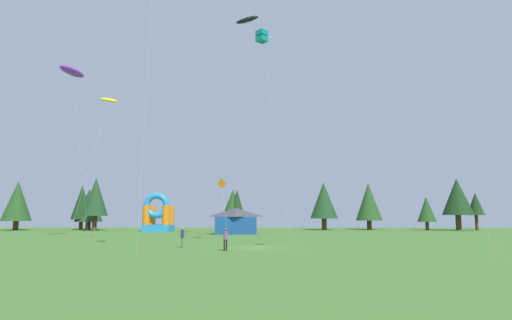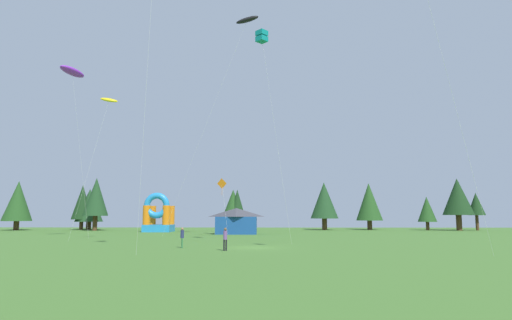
{
  "view_description": "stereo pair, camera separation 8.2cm",
  "coord_description": "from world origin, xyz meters",
  "px_view_note": "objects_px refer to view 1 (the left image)",
  "views": [
    {
      "loc": [
        0.78,
        -38.64,
        2.82
      ],
      "look_at": [
        0.0,
        8.63,
        8.66
      ],
      "focal_mm": 31.1,
      "sensor_mm": 36.0,
      "label": 1
    },
    {
      "loc": [
        0.87,
        -38.64,
        2.82
      ],
      "look_at": [
        0.0,
        8.63,
        8.66
      ],
      "focal_mm": 31.1,
      "sensor_mm": 36.0,
      "label": 2
    }
  ],
  "objects_px": {
    "person_far_side": "(225,237)",
    "festival_tent": "(236,221)",
    "kite_orange_diamond": "(222,184)",
    "inflatable_blue_arch": "(158,218)",
    "person_left_edge": "(182,236)",
    "kite_black_parafoil": "(247,20)",
    "kite_yellow_parafoil": "(109,100)",
    "kite_purple_parafoil": "(72,72)",
    "kite_teal_box": "(262,37)"
  },
  "relations": [
    {
      "from": "person_far_side",
      "to": "festival_tent",
      "type": "distance_m",
      "value": 29.75
    },
    {
      "from": "kite_orange_diamond",
      "to": "inflatable_blue_arch",
      "type": "bearing_deg",
      "value": 139.66
    },
    {
      "from": "person_far_side",
      "to": "person_left_edge",
      "type": "bearing_deg",
      "value": 133.62
    },
    {
      "from": "kite_orange_diamond",
      "to": "festival_tent",
      "type": "height_order",
      "value": "kite_orange_diamond"
    },
    {
      "from": "kite_orange_diamond",
      "to": "inflatable_blue_arch",
      "type": "relative_size",
      "value": 1.21
    },
    {
      "from": "kite_black_parafoil",
      "to": "person_left_edge",
      "type": "bearing_deg",
      "value": -108.03
    },
    {
      "from": "kite_yellow_parafoil",
      "to": "festival_tent",
      "type": "distance_m",
      "value": 26.25
    },
    {
      "from": "kite_black_parafoil",
      "to": "festival_tent",
      "type": "height_order",
      "value": "kite_black_parafoil"
    },
    {
      "from": "inflatable_blue_arch",
      "to": "person_far_side",
      "type": "bearing_deg",
      "value": -69.26
    },
    {
      "from": "inflatable_blue_arch",
      "to": "festival_tent",
      "type": "xyz_separation_m",
      "value": [
        13.44,
        -8.36,
        -0.41
      ]
    },
    {
      "from": "kite_purple_parafoil",
      "to": "person_left_edge",
      "type": "height_order",
      "value": "kite_purple_parafoil"
    },
    {
      "from": "kite_teal_box",
      "to": "inflatable_blue_arch",
      "type": "distance_m",
      "value": 41.09
    },
    {
      "from": "kite_teal_box",
      "to": "person_far_side",
      "type": "xyz_separation_m",
      "value": [
        -2.9,
        -5.1,
        -18.61
      ]
    },
    {
      "from": "kite_black_parafoil",
      "to": "kite_yellow_parafoil",
      "type": "height_order",
      "value": "kite_black_parafoil"
    },
    {
      "from": "kite_purple_parafoil",
      "to": "person_far_side",
      "type": "relative_size",
      "value": 11.32
    },
    {
      "from": "kite_yellow_parafoil",
      "to": "festival_tent",
      "type": "xyz_separation_m",
      "value": [
        12.63,
        18.88,
        -13.15
      ]
    },
    {
      "from": "kite_black_parafoil",
      "to": "kite_teal_box",
      "type": "relative_size",
      "value": 1.38
    },
    {
      "from": "kite_orange_diamond",
      "to": "kite_black_parafoil",
      "type": "relative_size",
      "value": 0.28
    },
    {
      "from": "person_far_side",
      "to": "inflatable_blue_arch",
      "type": "bearing_deg",
      "value": 100.08
    },
    {
      "from": "kite_teal_box",
      "to": "inflatable_blue_arch",
      "type": "height_order",
      "value": "kite_teal_box"
    },
    {
      "from": "kite_purple_parafoil",
      "to": "inflatable_blue_arch",
      "type": "distance_m",
      "value": 29.33
    },
    {
      "from": "kite_orange_diamond",
      "to": "person_left_edge",
      "type": "height_order",
      "value": "kite_orange_diamond"
    },
    {
      "from": "kite_black_parafoil",
      "to": "inflatable_blue_arch",
      "type": "relative_size",
      "value": 4.36
    },
    {
      "from": "kite_purple_parafoil",
      "to": "festival_tent",
      "type": "xyz_separation_m",
      "value": [
        18.65,
        14.71,
        -17.75
      ]
    },
    {
      "from": "kite_purple_parafoil",
      "to": "kite_teal_box",
      "type": "distance_m",
      "value": 24.61
    },
    {
      "from": "person_left_edge",
      "to": "inflatable_blue_arch",
      "type": "height_order",
      "value": "inflatable_blue_arch"
    },
    {
      "from": "kite_black_parafoil",
      "to": "festival_tent",
      "type": "distance_m",
      "value": 28.01
    },
    {
      "from": "kite_black_parafoil",
      "to": "inflatable_blue_arch",
      "type": "xyz_separation_m",
      "value": [
        -15.4,
        20.19,
        -24.9
      ]
    },
    {
      "from": "kite_black_parafoil",
      "to": "person_far_side",
      "type": "xyz_separation_m",
      "value": [
        -0.98,
        -17.88,
        -26.14
      ]
    },
    {
      "from": "person_left_edge",
      "to": "kite_yellow_parafoil",
      "type": "bearing_deg",
      "value": -144.43
    },
    {
      "from": "kite_teal_box",
      "to": "kite_yellow_parafoil",
      "type": "bearing_deg",
      "value": 160.84
    },
    {
      "from": "kite_orange_diamond",
      "to": "festival_tent",
      "type": "relative_size",
      "value": 1.32
    },
    {
      "from": "kite_teal_box",
      "to": "festival_tent",
      "type": "xyz_separation_m",
      "value": [
        -3.87,
        24.62,
        -17.78
      ]
    },
    {
      "from": "person_far_side",
      "to": "kite_orange_diamond",
      "type": "bearing_deg",
      "value": 85.26
    },
    {
      "from": "kite_yellow_parafoil",
      "to": "person_left_edge",
      "type": "distance_m",
      "value": 18.83
    },
    {
      "from": "kite_yellow_parafoil",
      "to": "kite_purple_parafoil",
      "type": "bearing_deg",
      "value": 145.31
    },
    {
      "from": "kite_purple_parafoil",
      "to": "kite_teal_box",
      "type": "xyz_separation_m",
      "value": [
        22.53,
        -9.9,
        0.03
      ]
    },
    {
      "from": "person_left_edge",
      "to": "person_far_side",
      "type": "relative_size",
      "value": 0.97
    },
    {
      "from": "inflatable_blue_arch",
      "to": "person_left_edge",
      "type": "bearing_deg",
      "value": -73.42
    },
    {
      "from": "inflatable_blue_arch",
      "to": "festival_tent",
      "type": "height_order",
      "value": "inflatable_blue_arch"
    },
    {
      "from": "person_far_side",
      "to": "kite_black_parafoil",
      "type": "bearing_deg",
      "value": 76.21
    },
    {
      "from": "kite_orange_diamond",
      "to": "festival_tent",
      "type": "xyz_separation_m",
      "value": [
        1.96,
        1.39,
        -5.29
      ]
    },
    {
      "from": "kite_purple_parafoil",
      "to": "kite_yellow_parafoil",
      "type": "relative_size",
      "value": 1.3
    },
    {
      "from": "kite_orange_diamond",
      "to": "person_far_side",
      "type": "bearing_deg",
      "value": -84.08
    },
    {
      "from": "person_far_side",
      "to": "kite_yellow_parafoil",
      "type": "bearing_deg",
      "value": 130.81
    },
    {
      "from": "person_far_side",
      "to": "festival_tent",
      "type": "relative_size",
      "value": 0.3
    },
    {
      "from": "kite_orange_diamond",
      "to": "kite_yellow_parafoil",
      "type": "distance_m",
      "value": 21.94
    },
    {
      "from": "kite_purple_parafoil",
      "to": "festival_tent",
      "type": "relative_size",
      "value": 3.44
    },
    {
      "from": "kite_purple_parafoil",
      "to": "festival_tent",
      "type": "distance_m",
      "value": 29.66
    },
    {
      "from": "kite_orange_diamond",
      "to": "kite_teal_box",
      "type": "xyz_separation_m",
      "value": [
        5.83,
        -23.22,
        12.49
      ]
    }
  ]
}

